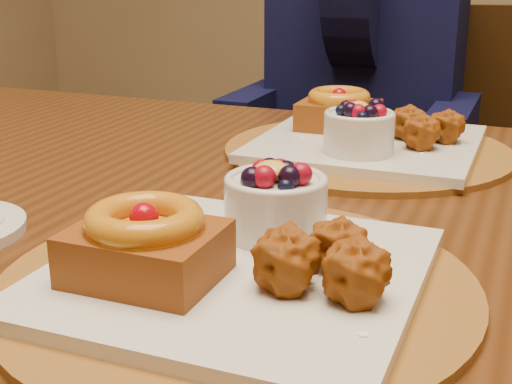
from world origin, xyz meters
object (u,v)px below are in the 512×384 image
dining_table (317,270)px  place_setting_near (236,257)px  chair_far (445,199)px  diner (366,49)px  place_setting_far (365,137)px

dining_table → place_setting_near: bearing=-90.7°
chair_far → diner: diner is taller
dining_table → place_setting_far: (-0.00, 0.22, 0.10)m
place_setting_near → dining_table: bearing=89.3°
chair_far → place_setting_far: bearing=-106.3°
chair_far → diner: size_ratio=1.18×
place_setting_near → diner: bearing=97.8°
dining_table → diner: 0.81m
dining_table → place_setting_near: place_setting_near is taller
place_setting_near → diner: (-0.14, 1.00, 0.04)m
place_setting_far → diner: diner is taller
place_setting_near → place_setting_far: bearing=90.0°
place_setting_far → chair_far: bearing=86.0°
chair_far → diner: 0.37m
place_setting_near → place_setting_far: place_setting_near is taller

